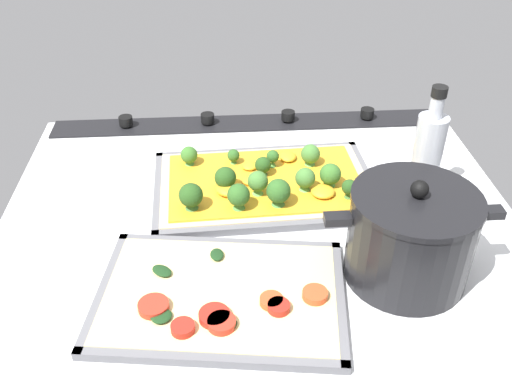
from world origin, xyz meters
TOP-DOWN VIEW (x-y plane):
  - ground_plane at (0.00, 0.00)cm, footprint 83.77×70.07cm
  - stove_control_panel at (0.00, -31.53)cm, footprint 80.42×7.00cm
  - baking_tray_front at (-1.53, -7.35)cm, footprint 39.12×26.19cm
  - broccoli_pizza at (-1.36, -6.39)cm, footprint 36.62×23.69cm
  - baking_tray_back at (6.65, 18.64)cm, footprint 36.15×27.15cm
  - veggie_pizza_back at (6.67, 19.18)cm, footprint 33.45×24.45cm
  - cooking_pot at (-19.54, 15.38)cm, footprint 24.28×17.42cm
  - oil_bottle at (-27.36, -2.62)cm, footprint 4.83×4.83cm

SIDE VIEW (x-z plane):
  - ground_plane at x=0.00cm, z-range -3.00..0.00cm
  - baking_tray_front at x=-1.53cm, z-range -0.28..1.02cm
  - baking_tray_back at x=6.65cm, z-range -0.27..1.03cm
  - stove_control_panel at x=0.00cm, z-range -0.76..1.84cm
  - veggie_pizza_back at x=6.67cm, z-range 0.14..2.04cm
  - broccoli_pizza at x=-1.36cm, z-range -0.87..5.17cm
  - cooking_pot at x=-19.54cm, z-range -1.14..14.71cm
  - oil_bottle at x=-27.36cm, z-range -1.85..18.72cm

